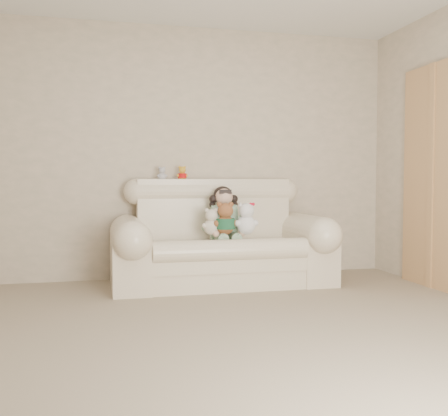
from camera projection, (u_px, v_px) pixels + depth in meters
floor at (248, 351)px, 3.11m from camera, size 5.00×5.00×0.00m
wall_back at (181, 153)px, 5.47m from camera, size 4.50×0.00×4.50m
sofa at (222, 232)px, 5.10m from camera, size 2.10×0.95×1.03m
door_panel at (434, 176)px, 4.93m from camera, size 0.06×0.90×2.10m
seated_child at (224, 213)px, 5.18m from camera, size 0.35×0.42×0.55m
brown_teddy at (225, 215)px, 4.96m from camera, size 0.27×0.24×0.36m
white_cat at (246, 215)px, 4.99m from camera, size 0.27×0.22×0.36m
cream_teddy at (211, 219)px, 4.96m from camera, size 0.22×0.19×0.29m
yellow_mini_bear at (182, 172)px, 5.34m from camera, size 0.13×0.11×0.18m
grey_mini_plush at (162, 172)px, 5.29m from camera, size 0.11×0.09×0.16m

